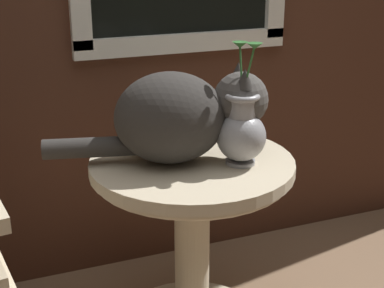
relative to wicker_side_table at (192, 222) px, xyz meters
The scene contains 3 objects.
wicker_side_table is the anchor object (origin of this frame).
cat 0.36m from the wicker_side_table, 167.78° to the left, with size 0.66×0.34×0.29m.
pewter_vase_with_ivy 0.35m from the wicker_side_table, 33.68° to the right, with size 0.15×0.15×0.36m.
Camera 1 is at (-0.53, -1.20, 1.27)m, focal length 53.19 mm.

